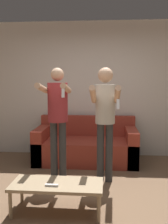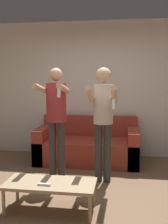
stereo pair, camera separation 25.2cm
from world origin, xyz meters
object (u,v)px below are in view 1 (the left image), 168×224
(person_standing_left, at_px, (58,111))
(person_standing_right, at_px, (105,112))
(couch, at_px, (86,146))
(coffee_table, at_px, (57,186))
(remote_on_table, at_px, (52,185))

(person_standing_left, bearing_deg, person_standing_right, -0.15)
(person_standing_right, bearing_deg, couch, 109.69)
(coffee_table, distance_m, remote_on_table, 0.12)
(person_standing_right, relative_size, coffee_table, 1.62)
(couch, height_order, remote_on_table, couch)
(person_standing_right, distance_m, coffee_table, 1.35)
(person_standing_left, xyz_separation_m, person_standing_right, (0.71, -0.00, -0.00))
(coffee_table, bearing_deg, couch, 84.57)
(person_standing_left, bearing_deg, coffee_table, -80.18)
(remote_on_table, bearing_deg, person_standing_right, 61.32)
(couch, xyz_separation_m, remote_on_table, (-0.23, -2.07, 0.08))
(couch, relative_size, person_standing_left, 1.09)
(couch, relative_size, coffee_table, 1.76)
(remote_on_table, bearing_deg, couch, 83.68)
(person_standing_left, height_order, remote_on_table, person_standing_left)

